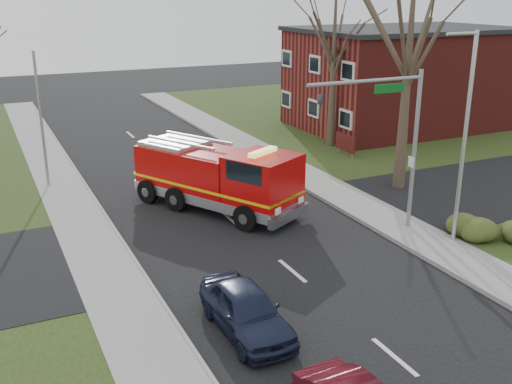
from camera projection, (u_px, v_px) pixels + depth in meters
name	position (u px, v px, depth m)	size (l,w,h in m)	color
ground	(292.00, 271.00, 21.95)	(120.00, 120.00, 0.00)	black
sidewalk_right	(425.00, 240.00, 24.43)	(2.40, 80.00, 0.15)	gray
sidewalk_left	(124.00, 305.00, 19.41)	(2.40, 80.00, 0.15)	gray
brick_building	(403.00, 78.00, 43.88)	(15.40, 10.40, 7.25)	maroon
health_center_sign	(345.00, 143.00, 36.62)	(0.12, 2.00, 1.40)	#491111
hedge_corner	(497.00, 226.00, 24.55)	(2.80, 2.00, 0.90)	#323E16
bare_tree_near	(410.00, 42.00, 28.55)	(6.00, 6.00, 12.00)	#3D3024
bare_tree_far	(334.00, 46.00, 37.16)	(5.25, 5.25, 10.50)	#3D3024
traffic_signal_mast	(391.00, 124.00, 23.83)	(5.29, 0.18, 6.80)	gray
streetlight_pole	(464.00, 134.00, 22.95)	(1.48, 0.16, 8.40)	#B7BABF
utility_pole_far	(41.00, 122.00, 30.06)	(0.14, 0.14, 7.00)	gray
fire_engine	(218.00, 179.00, 27.69)	(6.24, 8.46, 3.27)	#AF0808
parked_car_maroon	(246.00, 310.00, 17.87)	(1.71, 4.24, 1.45)	#171C33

